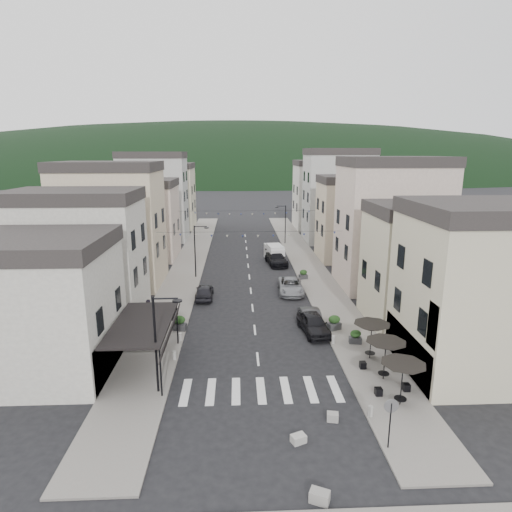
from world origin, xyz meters
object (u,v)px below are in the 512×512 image
Objects in this scene: parked_car_c at (291,286)px; parked_car_a at (314,323)px; delivery_van at (274,253)px; parked_car_d at (276,259)px; parked_car_e at (204,291)px; pedestrian_a at (175,317)px; pedestrian_b at (149,311)px; parked_car_b at (311,319)px.

parked_car_a is at bearing -84.12° from parked_car_c.
parked_car_d is at bearing -95.72° from delivery_van.
pedestrian_a is (-1.83, -7.14, 0.24)m from parked_car_e.
parked_car_a is 13.61m from pedestrian_b.
parked_car_a is 12.59m from parked_car_e.
pedestrian_b reaches higher than parked_car_b.
parked_car_c is (-0.58, 8.81, 0.03)m from parked_car_b.
parked_car_c is at bearing -171.85° from parked_car_e.
parked_car_b is (0.00, 1.11, -0.08)m from parked_car_a.
parked_car_b is 0.81× the size of parked_car_c.
delivery_van is (-1.12, 22.08, 0.37)m from parked_car_b.
pedestrian_b is at bearing -147.94° from parked_car_c.
parked_car_c is 13.46m from pedestrian_a.
pedestrian_b is (-12.76, -7.23, 0.33)m from parked_car_c.
delivery_van is (-0.08, 2.00, 0.29)m from parked_car_d.
pedestrian_a is at bearing -138.43° from parked_car_c.
pedestrian_a is (-11.03, 0.34, 0.25)m from parked_car_b.
parked_car_e is at bearing 138.07° from parked_car_b.
parked_car_e is 7.21m from pedestrian_b.
parked_car_e is at bearing 129.51° from parked_car_a.
delivery_van is at bearing 73.98° from pedestrian_a.
parked_car_e is at bearing -130.53° from parked_car_d.
pedestrian_b is (-13.34, 1.58, 0.36)m from parked_car_b.
pedestrian_a reaches higher than parked_car_c.
parked_car_a is at bearing -92.82° from parked_car_b.
parked_car_a is 9.94m from parked_car_c.
delivery_van is (-1.12, 23.19, 0.30)m from parked_car_a.
delivery_van is (-0.53, 13.27, 0.35)m from parked_car_c.
parked_car_c is 1.10× the size of delivery_van.
pedestrian_b reaches higher than pedestrian_a.
parked_car_c reaches higher than parked_car_e.
parked_car_d is at bearing 71.64° from pedestrian_a.
pedestrian_a is 2.63m from pedestrian_b.
parked_car_b is 13.44m from pedestrian_b.
parked_car_e reaches higher than parked_car_b.
parked_car_b is at bearing 140.25° from parked_car_e.
parked_car_b is at bearing 82.54° from parked_car_a.
parked_car_b is 2.27× the size of pedestrian_b.
parked_car_d is 2.03m from delivery_van.
pedestrian_b is at bearing -128.78° from delivery_van.
pedestrian_a is (-9.99, -19.74, 0.17)m from parked_car_d.
delivery_van reaches higher than parked_car_b.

